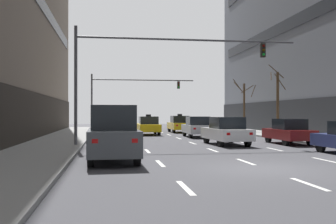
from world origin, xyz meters
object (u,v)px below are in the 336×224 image
(car_parked_3, at_px, (289,132))
(street_tree_2, at_px, (244,104))
(taxi_driving_1, at_px, (148,126))
(traffic_signal_0, at_px, (150,62))
(car_driving_4, at_px, (226,131))
(traffic_signal_1, at_px, (126,91))
(car_driving_3, at_px, (113,134))
(taxi_driving_0, at_px, (179,124))
(car_driving_2, at_px, (197,127))
(street_tree_0, at_px, (278,101))

(car_parked_3, height_order, street_tree_2, street_tree_2)
(taxi_driving_1, distance_m, traffic_signal_0, 13.00)
(taxi_driving_1, relative_size, car_driving_4, 0.95)
(traffic_signal_1, bearing_deg, car_driving_4, -76.64)
(car_driving_3, height_order, car_parked_3, car_driving_3)
(car_driving_3, distance_m, car_driving_4, 10.12)
(car_driving_4, bearing_deg, traffic_signal_1, 103.36)
(taxi_driving_0, relative_size, car_driving_2, 1.00)
(street_tree_0, height_order, street_tree_2, street_tree_0)
(taxi_driving_1, xyz_separation_m, car_driving_2, (3.57, -4.13, 0.01))
(taxi_driving_1, height_order, traffic_signal_1, traffic_signal_1)
(taxi_driving_1, distance_m, car_driving_3, 19.77)
(car_driving_4, relative_size, street_tree_2, 0.87)
(car_driving_3, height_order, street_tree_2, street_tree_2)
(car_driving_2, height_order, traffic_signal_1, traffic_signal_1)
(car_driving_2, xyz_separation_m, street_tree_0, (6.54, -0.63, 2.07))
(car_driving_4, distance_m, street_tree_0, 10.05)
(traffic_signal_1, bearing_deg, car_driving_3, -93.50)
(street_tree_0, bearing_deg, taxi_driving_1, 154.77)
(car_parked_3, bearing_deg, taxi_driving_0, 104.04)
(car_driving_3, bearing_deg, car_parked_3, 34.19)
(car_driving_3, bearing_deg, traffic_signal_1, 86.50)
(traffic_signal_0, bearing_deg, taxi_driving_0, 73.95)
(car_driving_2, height_order, car_driving_4, car_driving_4)
(car_driving_2, bearing_deg, car_parked_3, -63.15)
(traffic_signal_0, bearing_deg, street_tree_0, 33.79)
(car_parked_3, relative_size, traffic_signal_0, 0.32)
(taxi_driving_1, relative_size, street_tree_2, 0.83)
(car_driving_3, xyz_separation_m, car_parked_3, (10.94, 7.43, -0.33))
(car_driving_4, bearing_deg, traffic_signal_0, -177.75)
(traffic_signal_1, bearing_deg, street_tree_0, -50.69)
(taxi_driving_0, distance_m, street_tree_2, 6.90)
(taxi_driving_1, xyz_separation_m, car_parked_3, (7.58, -12.05, -0.03))
(taxi_driving_1, height_order, car_parked_3, taxi_driving_1)
(traffic_signal_1, bearing_deg, car_parked_3, -66.99)
(car_driving_3, xyz_separation_m, traffic_signal_1, (1.78, 29.00, 3.38))
(car_driving_3, xyz_separation_m, traffic_signal_0, (2.24, 7.21, 3.84))
(car_driving_4, bearing_deg, street_tree_0, 48.18)
(taxi_driving_0, bearing_deg, traffic_signal_0, -106.05)
(traffic_signal_0, bearing_deg, traffic_signal_1, 91.22)
(car_parked_3, bearing_deg, traffic_signal_1, 113.01)
(traffic_signal_1, distance_m, street_tree_2, 13.35)
(taxi_driving_0, height_order, car_driving_4, taxi_driving_0)
(car_driving_2, relative_size, traffic_signal_0, 0.34)
(car_parked_3, distance_m, street_tree_0, 8.00)
(traffic_signal_0, bearing_deg, taxi_driving_1, 84.81)
(car_driving_2, height_order, car_driving_3, car_driving_3)
(street_tree_2, bearing_deg, traffic_signal_0, -125.79)
(traffic_signal_0, distance_m, street_tree_2, 19.34)
(car_driving_4, distance_m, street_tree_2, 16.88)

